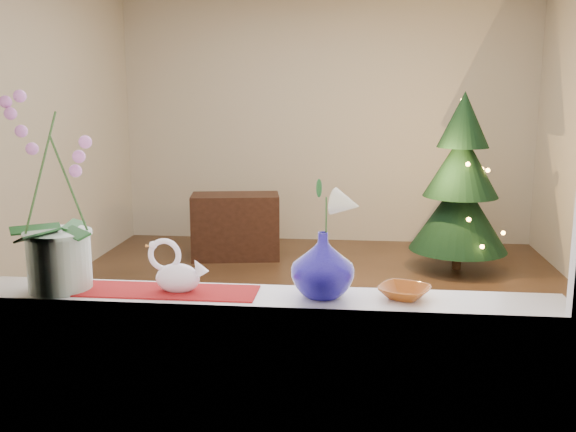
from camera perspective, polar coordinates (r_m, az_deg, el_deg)
name	(u,v)px	position (r m, az deg, el deg)	size (l,w,h in m)	color
ground	(309,314)	(4.92, 1.90, -8.70)	(5.00, 5.00, 0.00)	#312114
wall_back	(326,120)	(7.13, 3.43, 8.53)	(4.50, 0.10, 2.70)	beige
wall_front	(258,185)	(2.16, -2.65, 2.78)	(4.50, 0.10, 2.70)	beige
wall_left	(13,133)	(5.30, -23.26, 6.79)	(0.10, 5.00, 2.70)	beige
window_apron	(262,427)	(2.50, -2.32, -18.19)	(2.20, 0.08, 0.88)	white
windowsill	(265,300)	(2.39, -2.09, -7.48)	(2.20, 0.26, 0.04)	white
window_frame	(259,79)	(2.17, -2.62, 12.07)	(2.22, 0.06, 1.60)	white
runner	(165,291)	(2.47, -10.92, -6.56)	(0.70, 0.20, 0.01)	maroon
orchid_pot	(54,193)	(2.52, -20.05, 1.96)	(0.26, 0.26, 0.74)	white
swan	(177,267)	(2.43, -9.81, -4.49)	(0.23, 0.10, 0.19)	white
blue_vase	(323,260)	(2.34, 3.10, -3.90)	(0.26, 0.26, 0.28)	navy
lily	(323,194)	(2.29, 3.17, 1.98)	(0.15, 0.09, 0.21)	beige
paperweight	(336,289)	(2.35, 4.26, -6.48)	(0.07, 0.07, 0.07)	silver
amber_dish	(404,293)	(2.39, 10.30, -6.74)	(0.15, 0.15, 0.04)	#9A4612
xmas_tree	(461,182)	(6.15, 15.10, 2.91)	(0.91, 0.91, 1.66)	black
side_table	(236,226)	(6.47, -4.68, -0.92)	(0.87, 0.43, 0.65)	black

